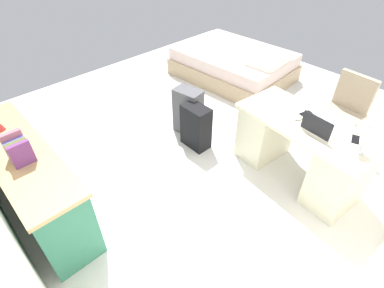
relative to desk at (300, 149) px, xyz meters
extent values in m
plane|color=silver|center=(1.02, 0.17, -0.39)|extent=(6.05, 6.05, 0.00)
cube|color=beige|center=(0.00, 0.00, 0.33)|extent=(1.50, 0.81, 0.04)
cube|color=beige|center=(-0.49, 0.05, -0.03)|extent=(0.46, 0.63, 0.70)
cube|color=beige|center=(0.49, -0.05, -0.03)|extent=(0.46, 0.63, 0.70)
cylinder|color=black|center=(-0.03, -0.80, -0.37)|extent=(0.52, 0.52, 0.04)
cylinder|color=black|center=(-0.03, -0.80, -0.18)|extent=(0.06, 0.06, 0.42)
cube|color=tan|center=(-0.03, -0.80, 0.07)|extent=(0.49, 0.49, 0.08)
cube|color=tan|center=(-0.04, -1.00, 0.33)|extent=(0.44, 0.09, 0.44)
cube|color=#2D7056|center=(1.50, 2.32, -0.01)|extent=(1.76, 0.44, 0.76)
cube|color=tan|center=(1.50, 2.32, 0.39)|extent=(1.80, 0.48, 0.04)
cube|color=#275F49|center=(1.11, 2.09, -0.18)|extent=(0.67, 0.01, 0.26)
cube|color=#275F49|center=(1.90, 2.09, -0.18)|extent=(0.67, 0.01, 0.26)
cube|color=tan|center=(2.11, -1.36, -0.25)|extent=(1.99, 1.52, 0.28)
cube|color=beige|center=(2.11, -1.36, -0.01)|extent=(1.92, 1.45, 0.20)
cube|color=white|center=(1.44, -1.40, 0.14)|extent=(0.52, 0.71, 0.10)
cube|color=black|center=(1.17, 0.45, -0.10)|extent=(0.36, 0.22, 0.58)
cube|color=#4C4C51|center=(1.46, 0.32, -0.07)|extent=(0.39, 0.28, 0.64)
cube|color=silver|center=(-0.15, 0.04, 0.36)|extent=(0.33, 0.25, 0.02)
cube|color=black|center=(-0.14, 0.14, 0.46)|extent=(0.31, 0.04, 0.19)
ellipsoid|color=white|center=(0.11, 0.01, 0.37)|extent=(0.07, 0.11, 0.03)
cube|color=black|center=(-0.45, -0.08, 0.36)|extent=(0.11, 0.15, 0.01)
cube|color=black|center=(0.10, -0.13, 0.36)|extent=(0.10, 0.15, 0.01)
cylinder|color=silver|center=(-0.55, 0.06, 0.36)|extent=(0.11, 0.11, 0.01)
cylinder|color=silver|center=(-0.55, 0.06, 0.50)|extent=(0.02, 0.02, 0.28)
cone|color=white|center=(-0.50, 0.06, 0.65)|extent=(0.11, 0.11, 0.09)
cube|color=#683473|center=(1.26, 2.32, 0.52)|extent=(0.04, 0.17, 0.22)
cube|color=olive|center=(1.30, 2.32, 0.51)|extent=(0.04, 0.17, 0.19)
cube|color=#4F5A2F|center=(1.34, 2.32, 0.51)|extent=(0.04, 0.17, 0.19)
cube|color=#6261BC|center=(1.38, 2.32, 0.50)|extent=(0.04, 0.17, 0.19)
cube|color=#A25B6E|center=(1.42, 2.32, 0.53)|extent=(0.04, 0.17, 0.24)
camera|label=1|loc=(-0.99, 2.55, 2.12)|focal=27.90mm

